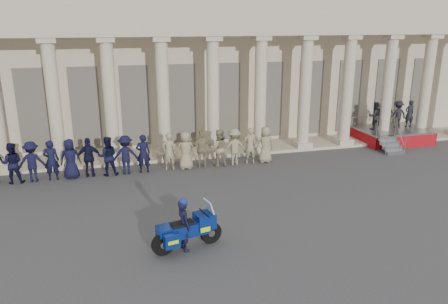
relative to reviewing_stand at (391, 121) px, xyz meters
The scene contains 6 objects.
ground 14.70m from the reviewing_stand, 146.67° to the right, with size 90.00×90.00×0.00m, color #3A3A3D.
building 14.33m from the reviewing_stand, 151.30° to the left, with size 40.00×12.50×9.00m.
officer_rank 17.02m from the reviewing_stand, behind, with size 17.01×0.71×1.88m.
reviewing_stand is the anchor object (origin of this frame).
motorcycle 17.02m from the reviewing_stand, 145.67° to the right, with size 2.36×1.19×1.53m.
rider 17.14m from the reviewing_stand, 145.82° to the right, with size 0.54×0.69×1.78m.
Camera 1 is at (-3.90, -13.97, 7.03)m, focal length 35.00 mm.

